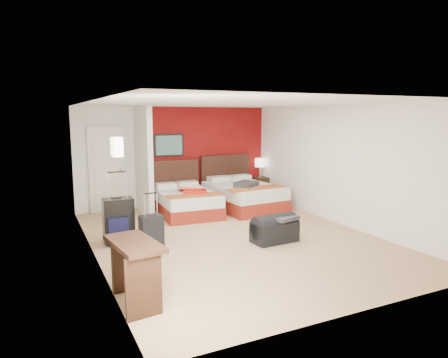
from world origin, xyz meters
TOP-DOWN VIEW (x-y plane):
  - ground at (0.00, 0.00)m, footprint 6.50×6.50m
  - room_walls at (-1.40, 1.42)m, footprint 5.02×6.52m
  - red_accent_panel at (0.75, 3.23)m, footprint 3.50×0.04m
  - partition_wall at (-1.00, 2.61)m, footprint 0.12×1.20m
  - entry_door at (-1.75, 3.20)m, footprint 0.82×0.06m
  - bed_left at (-0.14, 2.12)m, footprint 1.35×1.85m
  - bed_right at (1.35, 2.08)m, footprint 1.53×2.09m
  - red_suitcase_open at (-0.04, 2.02)m, footprint 0.76×0.86m
  - jacket_bundle at (1.25, 1.78)m, footprint 0.67×0.64m
  - nightstand at (2.31, 2.93)m, footprint 0.47×0.47m
  - table_lamp at (2.31, 2.93)m, footprint 0.32×0.32m
  - suitcase_black at (-2.00, 0.62)m, footprint 0.54×0.35m
  - suitcase_charcoal at (-1.56, 0.04)m, footprint 0.41×0.28m
  - suitcase_navy at (-2.04, 0.49)m, footprint 0.36×0.22m
  - duffel_bag at (0.57, -0.54)m, footprint 0.85×0.49m
  - jacket_draped at (0.72, -0.59)m, footprint 0.56×0.51m
  - desk at (-2.30, -1.89)m, footprint 0.59×1.00m

SIDE VIEW (x-z plane):
  - ground at x=0.00m, z-range 0.00..0.00m
  - duffel_bag at x=0.57m, z-range 0.00..0.42m
  - suitcase_navy at x=-2.04m, z-range 0.00..0.49m
  - bed_left at x=-0.14m, z-range 0.00..0.53m
  - suitcase_charcoal at x=-1.56m, z-range 0.00..0.56m
  - bed_right at x=1.35m, z-range 0.00..0.60m
  - nightstand at x=2.31m, z-range 0.00..0.61m
  - desk at x=-2.30m, z-range 0.00..0.79m
  - suitcase_black at x=-2.00m, z-range 0.00..0.79m
  - jacket_draped at x=0.72m, z-range 0.42..0.48m
  - red_suitcase_open at x=-0.04m, z-range 0.53..0.62m
  - jacket_bundle at x=1.25m, z-range 0.60..0.73m
  - table_lamp at x=2.31m, z-range 0.61..1.13m
  - entry_door at x=-1.75m, z-range 0.00..2.05m
  - red_accent_panel at x=0.75m, z-range 0.00..2.50m
  - partition_wall at x=-1.00m, z-range 0.00..2.50m
  - room_walls at x=-1.40m, z-range 0.01..2.51m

